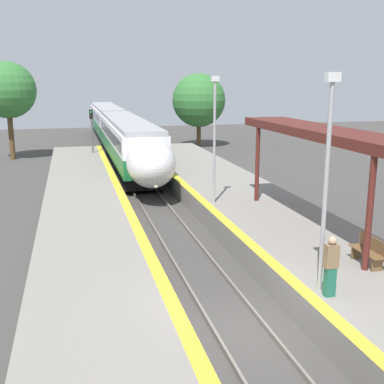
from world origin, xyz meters
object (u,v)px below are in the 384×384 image
object	(u,v)px
train	(117,130)
railway_signal	(92,131)
lamppost_mid	(214,132)
lamppost_near	(327,172)
platform_bench	(369,250)
person_waiting	(331,265)

from	to	relation	value
train	railway_signal	world-z (taller)	railway_signal
train	railway_signal	size ratio (longest dim) A/B	9.76
railway_signal	lamppost_mid	world-z (taller)	lamppost_mid
lamppost_near	railway_signal	bearing A→B (deg)	99.67
lamppost_mid	railway_signal	bearing A→B (deg)	104.95
platform_bench	lamppost_near	world-z (taller)	lamppost_near
platform_bench	railway_signal	bearing A→B (deg)	105.17
platform_bench	person_waiting	distance (m)	2.97
train	lamppost_near	size ratio (longest dim) A/B	7.33
railway_signal	lamppost_mid	size ratio (longest dim) A/B	0.75
person_waiting	lamppost_mid	distance (m)	10.78
platform_bench	lamppost_near	xyz separation A→B (m)	(-2.45, -1.37, 2.85)
platform_bench	person_waiting	xyz separation A→B (m)	(-2.37, -1.74, 0.40)
train	lamppost_near	xyz separation A→B (m)	(2.25, -34.11, 2.12)
person_waiting	railway_signal	distance (m)	28.81
train	person_waiting	world-z (taller)	train
person_waiting	train	bearing A→B (deg)	93.87
railway_signal	lamppost_near	distance (m)	28.46
train	railway_signal	bearing A→B (deg)	-112.45
person_waiting	platform_bench	bearing A→B (deg)	36.31
person_waiting	lamppost_mid	bearing A→B (deg)	90.44
train	person_waiting	size ratio (longest dim) A/B	25.56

